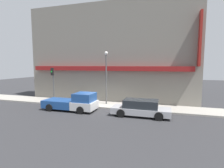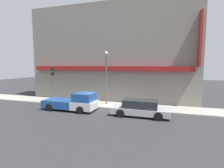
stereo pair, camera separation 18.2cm
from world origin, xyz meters
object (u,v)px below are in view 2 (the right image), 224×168
at_px(parked_car, 140,108).
at_px(street_lamp, 106,71).
at_px(traffic_light, 53,79).
at_px(fire_hydrant, 91,101).
at_px(pickup_truck, 73,102).

xyz_separation_m(parked_car, street_lamp, (-4.06, 2.89, 2.93)).
relative_size(street_lamp, traffic_light, 1.45).
relative_size(parked_car, traffic_light, 1.28).
bearing_deg(fire_hydrant, traffic_light, -174.97).
xyz_separation_m(pickup_truck, traffic_light, (-3.45, 1.77, 2.02)).
relative_size(fire_hydrant, street_lamp, 0.12).
xyz_separation_m(fire_hydrant, street_lamp, (1.48, 0.74, 3.13)).
distance_m(pickup_truck, parked_car, 6.36).
xyz_separation_m(fire_hydrant, traffic_light, (-4.27, -0.38, 2.29)).
distance_m(fire_hydrant, street_lamp, 3.54).
bearing_deg(street_lamp, parked_car, -35.48).
relative_size(pickup_truck, traffic_light, 1.34).
distance_m(pickup_truck, fire_hydrant, 2.32).
bearing_deg(traffic_light, pickup_truck, -27.23).
relative_size(pickup_truck, parked_car, 1.05).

